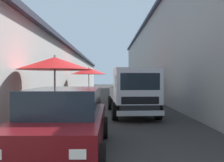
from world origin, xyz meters
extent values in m
plane|color=#33302D|center=(13.50, 0.00, 0.00)|extent=(90.00, 90.00, 0.00)
cube|color=silver|center=(15.75, 6.71, 1.91)|extent=(49.50, 7.00, 3.82)
cube|color=#383D4C|center=(15.75, 6.71, 3.94)|extent=(49.80, 7.50, 0.24)
cube|color=gray|center=(15.75, -6.71, 3.39)|extent=(49.50, 7.00, 6.79)
cube|color=#383D4C|center=(15.75, -6.71, 6.91)|extent=(49.80, 7.50, 0.24)
cylinder|color=#9E9EA3|center=(12.98, -1.86, 1.14)|extent=(0.06, 0.06, 2.29)
cone|color=red|center=(12.98, -1.86, 2.11)|extent=(2.32, 2.32, 0.36)
sphere|color=#9E9EA3|center=(12.98, -1.86, 2.33)|extent=(0.07, 0.07, 0.07)
cube|color=olive|center=(13.01, -1.71, 0.38)|extent=(0.75, 0.66, 0.76)
sphere|color=orange|center=(13.06, -1.77, 0.81)|extent=(0.09, 0.09, 0.09)
sphere|color=orange|center=(12.81, -1.77, 0.86)|extent=(0.09, 0.09, 0.09)
sphere|color=orange|center=(13.00, -1.80, 0.81)|extent=(0.09, 0.09, 0.09)
sphere|color=orange|center=(12.76, -1.51, 0.81)|extent=(0.09, 0.09, 0.09)
sphere|color=orange|center=(13.15, -1.94, 0.81)|extent=(0.09, 0.09, 0.09)
sphere|color=orange|center=(12.87, -1.89, 0.81)|extent=(0.09, 0.09, 0.09)
cylinder|color=#9E9EA3|center=(5.28, 1.99, 1.18)|extent=(0.06, 0.06, 2.36)
cone|color=red|center=(5.28, 1.99, 2.15)|extent=(2.36, 2.36, 0.40)
sphere|color=#9E9EA3|center=(5.28, 1.99, 2.40)|extent=(0.07, 0.07, 0.07)
cube|color=#9E7547|center=(5.13, 1.97, 0.36)|extent=(0.70, 0.69, 0.72)
sphere|color=orange|center=(5.21, 1.92, 0.82)|extent=(0.09, 0.09, 0.09)
sphere|color=orange|center=(5.18, 2.15, 0.77)|extent=(0.09, 0.09, 0.09)
sphere|color=orange|center=(4.90, 1.92, 0.77)|extent=(0.09, 0.09, 0.09)
cylinder|color=#9E9EA3|center=(14.07, 1.70, 1.20)|extent=(0.06, 0.06, 2.40)
cone|color=red|center=(14.07, 1.70, 2.17)|extent=(2.48, 2.48, 0.45)
sphere|color=#9E9EA3|center=(14.07, 1.70, 2.44)|extent=(0.07, 0.07, 0.07)
cube|color=#9E7547|center=(14.08, 1.85, 0.42)|extent=(0.72, 0.58, 0.84)
sphere|color=orange|center=(14.25, 1.93, 0.89)|extent=(0.09, 0.09, 0.09)
sphere|color=orange|center=(13.85, 2.01, 0.89)|extent=(0.09, 0.09, 0.09)
sphere|color=orange|center=(14.07, 2.05, 0.89)|extent=(0.09, 0.09, 0.09)
sphere|color=orange|center=(13.90, 1.86, 0.89)|extent=(0.09, 0.09, 0.09)
cube|color=#600F14|center=(3.02, 1.26, 0.57)|extent=(3.90, 1.73, 0.64)
cube|color=#19232D|center=(3.17, 1.26, 1.17)|extent=(2.34, 1.52, 0.56)
cube|color=silver|center=(1.09, 0.68, 0.63)|extent=(0.06, 0.24, 0.14)
cylinder|color=black|center=(1.69, 0.40, 0.30)|extent=(0.60, 0.20, 0.60)
cylinder|color=black|center=(4.34, 0.39, 0.30)|extent=(0.60, 0.20, 0.60)
cylinder|color=black|center=(4.35, 2.11, 0.30)|extent=(0.60, 0.20, 0.60)
cube|color=black|center=(8.73, -0.74, 0.50)|extent=(4.88, 1.75, 0.36)
cube|color=silver|center=(7.10, -0.84, 1.38)|extent=(1.63, 1.84, 1.40)
cube|color=#19232D|center=(6.36, -0.88, 1.55)|extent=(0.15, 1.47, 0.63)
cube|color=#19232D|center=(7.10, -0.84, 1.55)|extent=(1.15, 1.83, 0.45)
cube|color=black|center=(6.35, -0.88, 0.86)|extent=(0.14, 1.40, 0.28)
cube|color=silver|center=(6.27, -0.89, 0.40)|extent=(0.22, 1.75, 0.18)
cube|color=gray|center=(9.59, -1.52, 0.93)|extent=(3.16, 0.24, 0.50)
cube|color=gray|center=(9.50, 0.13, 0.93)|extent=(3.16, 0.24, 0.50)
cube|color=gray|center=(11.10, -0.61, 0.93)|extent=(0.16, 1.65, 0.50)
cylinder|color=black|center=(7.15, -1.71, 0.36)|extent=(0.73, 0.26, 0.72)
cylinder|color=black|center=(7.05, 0.04, 0.36)|extent=(0.73, 0.26, 0.72)
cylinder|color=black|center=(10.22, -1.53, 0.36)|extent=(0.73, 0.26, 0.72)
cylinder|color=black|center=(10.12, 0.21, 0.36)|extent=(0.73, 0.26, 0.72)
cylinder|color=#665B4C|center=(16.40, -2.61, 0.39)|extent=(0.14, 0.14, 0.79)
cylinder|color=#665B4C|center=(16.36, -2.77, 0.39)|extent=(0.14, 0.14, 0.79)
cube|color=#4C8C59|center=(16.38, -2.69, 1.08)|extent=(0.29, 0.49, 0.59)
sphere|color=#A57A5B|center=(16.38, -2.69, 1.49)|extent=(0.22, 0.22, 0.22)
cylinder|color=#4C8C59|center=(16.44, -2.41, 1.11)|extent=(0.08, 0.08, 0.53)
cylinder|color=#4C8C59|center=(16.32, -2.96, 1.11)|extent=(0.08, 0.08, 0.53)
cylinder|color=#1E8C3F|center=(6.92, 0.59, 0.42)|extent=(0.30, 0.30, 0.03)
cylinder|color=#1E8C3F|center=(7.04, 0.59, 0.21)|extent=(0.04, 0.04, 0.42)
cylinder|color=#1E8C3F|center=(6.92, 0.70, 0.21)|extent=(0.04, 0.04, 0.42)
cylinder|color=#1E8C3F|center=(6.81, 0.59, 0.21)|extent=(0.04, 0.04, 0.42)
cylinder|color=#1E8C3F|center=(6.92, 0.47, 0.21)|extent=(0.04, 0.04, 0.42)
camera|label=1|loc=(-2.13, 0.23, 1.69)|focal=37.15mm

